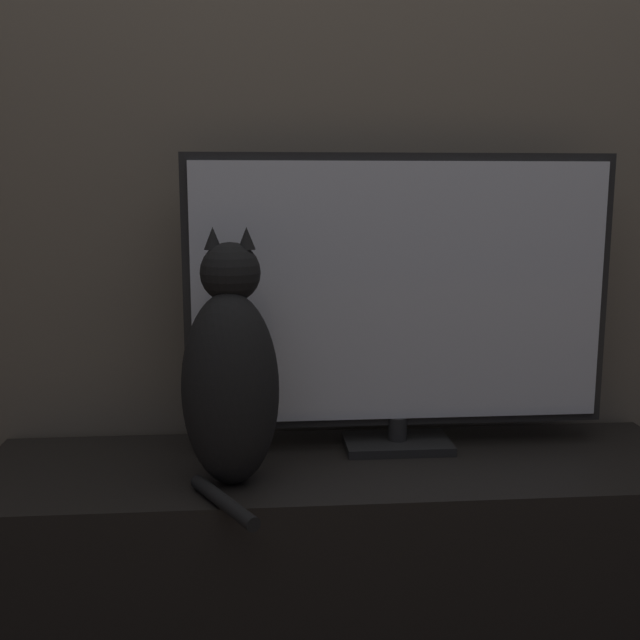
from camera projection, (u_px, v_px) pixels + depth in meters
wall_back at (330, 101)px, 1.78m from camera, size 4.80×0.05×2.60m
tv_stand at (340, 567)px, 1.70m from camera, size 1.58×0.45×0.50m
tv at (399, 298)px, 1.69m from camera, size 0.97×0.15×0.67m
cat at (231, 377)px, 1.51m from camera, size 0.21×0.34×0.52m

